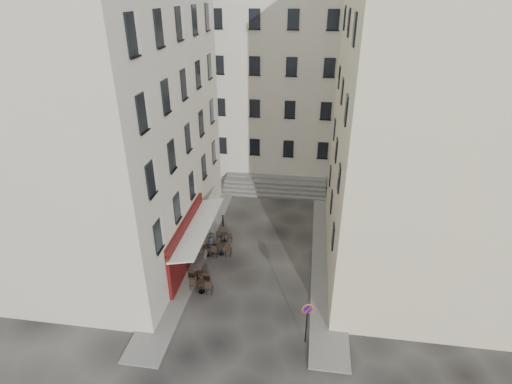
% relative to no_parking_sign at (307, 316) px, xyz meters
% --- Properties ---
extents(ground, '(90.00, 90.00, 0.00)m').
position_rel_no_parking_sign_xyz_m(ground, '(-3.30, 4.33, -1.74)').
color(ground, black).
rests_on(ground, ground).
extents(sidewalk_left, '(2.00, 22.00, 0.12)m').
position_rel_no_parking_sign_xyz_m(sidewalk_left, '(-7.80, 8.33, -1.68)').
color(sidewalk_left, slate).
rests_on(sidewalk_left, ground).
extents(sidewalk_right, '(2.00, 18.00, 0.12)m').
position_rel_no_parking_sign_xyz_m(sidewalk_right, '(1.20, 7.33, -1.68)').
color(sidewalk_right, slate).
rests_on(sidewalk_right, ground).
extents(building_left, '(12.20, 16.20, 20.60)m').
position_rel_no_parking_sign_xyz_m(building_left, '(-13.80, 7.33, 8.56)').
color(building_left, beige).
rests_on(building_left, ground).
extents(building_right, '(12.20, 14.20, 18.60)m').
position_rel_no_parking_sign_xyz_m(building_right, '(7.20, 7.83, 7.56)').
color(building_right, beige).
rests_on(building_right, ground).
extents(building_back, '(18.20, 10.20, 18.60)m').
position_rel_no_parking_sign_xyz_m(building_back, '(-4.30, 23.33, 7.56)').
color(building_back, beige).
rests_on(building_back, ground).
extents(cafe_storefront, '(1.74, 7.30, 3.50)m').
position_rel_no_parking_sign_xyz_m(cafe_storefront, '(-7.62, 5.33, 0.13)').
color(cafe_storefront, '#4A100A').
rests_on(cafe_storefront, ground).
extents(stone_steps, '(9.00, 3.15, 0.80)m').
position_rel_no_parking_sign_xyz_m(stone_steps, '(-3.30, 16.91, -1.34)').
color(stone_steps, slate).
rests_on(stone_steps, ground).
extents(bollard_near, '(0.12, 0.12, 0.98)m').
position_rel_no_parking_sign_xyz_m(bollard_near, '(-6.55, 3.33, -1.22)').
color(bollard_near, black).
rests_on(bollard_near, ground).
extents(bollard_mid, '(0.12, 0.12, 0.98)m').
position_rel_no_parking_sign_xyz_m(bollard_mid, '(-6.55, 6.83, -1.22)').
color(bollard_mid, black).
rests_on(bollard_mid, ground).
extents(bollard_far, '(0.12, 0.12, 0.98)m').
position_rel_no_parking_sign_xyz_m(bollard_far, '(-6.55, 10.33, -1.22)').
color(bollard_far, black).
rests_on(bollard_far, ground).
extents(no_parking_sign, '(0.54, 0.22, 2.46)m').
position_rel_no_parking_sign_xyz_m(no_parking_sign, '(0.00, 0.00, 0.00)').
color(no_parking_sign, black).
rests_on(no_parking_sign, ground).
extents(bistro_table_a, '(1.38, 0.64, 0.97)m').
position_rel_no_parking_sign_xyz_m(bistro_table_a, '(-6.18, 2.88, -1.25)').
color(bistro_table_a, black).
rests_on(bistro_table_a, ground).
extents(bistro_table_b, '(1.34, 0.63, 0.94)m').
position_rel_no_parking_sign_xyz_m(bistro_table_b, '(-6.53, 3.67, -1.26)').
color(bistro_table_b, black).
rests_on(bistro_table_b, ground).
extents(bistro_table_c, '(1.36, 0.64, 0.95)m').
position_rel_no_parking_sign_xyz_m(bistro_table_c, '(-6.72, 6.50, -1.26)').
color(bistro_table_c, black).
rests_on(bistro_table_c, ground).
extents(bistro_table_d, '(1.37, 0.64, 0.97)m').
position_rel_no_parking_sign_xyz_m(bistro_table_d, '(-5.86, 6.76, -1.25)').
color(bistro_table_d, black).
rests_on(bistro_table_d, ground).
extents(bistro_table_e, '(1.13, 0.53, 0.79)m').
position_rel_no_parking_sign_xyz_m(bistro_table_e, '(-6.00, 8.34, -1.34)').
color(bistro_table_e, black).
rests_on(bistro_table_e, ground).
extents(pedestrian, '(0.77, 0.74, 1.78)m').
position_rel_no_parking_sign_xyz_m(pedestrian, '(-6.50, 6.60, -0.85)').
color(pedestrian, black).
rests_on(pedestrian, ground).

